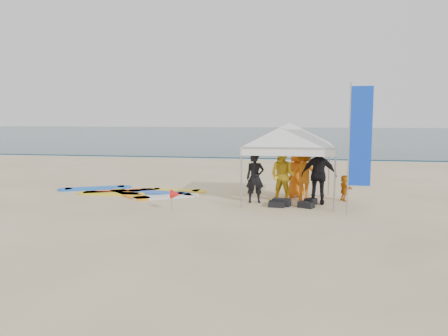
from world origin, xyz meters
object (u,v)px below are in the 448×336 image
person_black_b (319,175)px  person_yellow (283,176)px  marker_pennant (175,194)px  person_orange_b (296,173)px  person_black_a (255,178)px  canopy_tent (289,123)px  surfboard_spread (134,192)px  person_orange_a (304,174)px  feather_flag (360,138)px  person_seated (344,188)px

person_black_b → person_yellow: bearing=-1.1°
marker_pennant → person_yellow: bearing=30.8°
person_yellow → person_orange_b: 1.11m
person_black_a → person_black_b: (2.03, 0.05, 0.13)m
person_black_a → canopy_tent: 2.13m
canopy_tent → surfboard_spread: (-5.59, 0.42, -2.55)m
person_orange_a → feather_flag: size_ratio=0.48×
person_black_a → person_yellow: (0.88, 0.17, 0.08)m
person_black_a → person_seated: 3.04m
person_yellow → person_orange_b: bearing=89.1°
person_black_a → person_yellow: 0.90m
person_black_b → marker_pennant: size_ratio=2.95×
person_yellow → canopy_tent: (0.18, 0.36, 1.70)m
person_seated → feather_flag: bearing=168.0°
person_orange_b → person_seated: 1.69m
person_orange_b → person_orange_a: bearing=103.9°
person_black_b → person_orange_b: person_black_b is taller
person_black_b → person_orange_b: bearing=-53.0°
canopy_tent → person_orange_b: bearing=70.2°
person_black_a → person_black_b: 2.03m
surfboard_spread → person_black_a: bearing=-11.8°
person_orange_b → marker_pennant: person_orange_b is taller
person_black_a → person_orange_b: 1.77m
person_orange_b → person_seated: bearing=154.4°
person_yellow → surfboard_spread: bearing=-166.6°
person_black_a → person_seated: size_ratio=1.87×
person_orange_a → person_black_b: 0.75m
canopy_tent → marker_pennant: (-3.26, -2.19, -2.09)m
person_black_a → person_orange_a: (1.57, 0.65, 0.08)m
surfboard_spread → person_orange_b: bearing=2.4°
person_orange_b → marker_pennant: bearing=27.0°
surfboard_spread → person_black_b: bearing=-7.8°
person_black_b → canopy_tent: bearing=-21.4°
person_black_b → person_seated: size_ratio=2.18×
feather_flag → person_black_b: bearing=126.1°
person_yellow → marker_pennant: person_yellow is taller
person_black_a → person_seated: person_black_a is taller
person_yellow → person_seated: person_yellow is taller
person_yellow → person_orange_b: person_yellow is taller
person_seated → feather_flag: (0.16, -2.17, 1.77)m
person_yellow → feather_flag: 2.96m
person_orange_a → feather_flag: 2.82m
person_orange_a → feather_flag: (1.48, -2.00, 1.31)m
person_yellow → person_seated: size_ratio=2.05×
person_yellow → marker_pennant: bearing=-127.6°
person_seated → surfboard_spread: size_ratio=0.16×
person_black_b → person_seated: 1.27m
person_orange_a → person_yellow: bearing=35.7°
person_orange_a → person_seated: 1.41m
marker_pennant → person_black_b: bearing=22.1°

